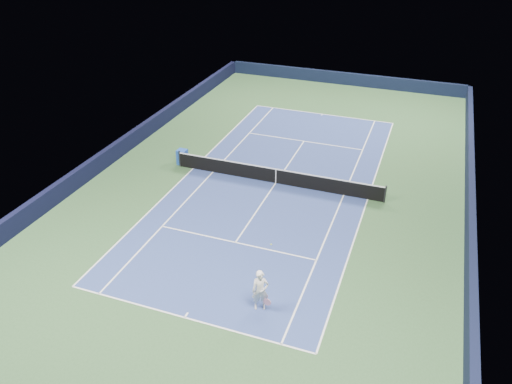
% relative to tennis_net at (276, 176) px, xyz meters
% --- Properties ---
extents(ground, '(40.00, 40.00, 0.00)m').
position_rel_tennis_net_xyz_m(ground, '(0.00, 0.00, -0.50)').
color(ground, '#2E502B').
rests_on(ground, ground).
extents(wall_far, '(22.00, 0.35, 1.10)m').
position_rel_tennis_net_xyz_m(wall_far, '(0.00, 19.82, 0.05)').
color(wall_far, black).
rests_on(wall_far, ground).
extents(wall_right, '(0.35, 40.00, 1.10)m').
position_rel_tennis_net_xyz_m(wall_right, '(10.82, 0.00, 0.05)').
color(wall_right, black).
rests_on(wall_right, ground).
extents(wall_left, '(0.35, 40.00, 1.10)m').
position_rel_tennis_net_xyz_m(wall_left, '(-10.82, 0.00, 0.05)').
color(wall_left, black).
rests_on(wall_left, ground).
extents(court_surface, '(10.97, 23.77, 0.01)m').
position_rel_tennis_net_xyz_m(court_surface, '(0.00, 0.00, -0.50)').
color(court_surface, navy).
rests_on(court_surface, ground).
extents(baseline_far, '(10.97, 0.08, 0.00)m').
position_rel_tennis_net_xyz_m(baseline_far, '(0.00, 11.88, -0.50)').
color(baseline_far, white).
rests_on(baseline_far, ground).
extents(baseline_near, '(10.97, 0.08, 0.00)m').
position_rel_tennis_net_xyz_m(baseline_near, '(0.00, -11.88, -0.50)').
color(baseline_near, white).
rests_on(baseline_near, ground).
extents(sideline_doubles_right, '(0.08, 23.77, 0.00)m').
position_rel_tennis_net_xyz_m(sideline_doubles_right, '(5.49, 0.00, -0.50)').
color(sideline_doubles_right, white).
rests_on(sideline_doubles_right, ground).
extents(sideline_doubles_left, '(0.08, 23.77, 0.00)m').
position_rel_tennis_net_xyz_m(sideline_doubles_left, '(-5.49, 0.00, -0.50)').
color(sideline_doubles_left, white).
rests_on(sideline_doubles_left, ground).
extents(sideline_singles_right, '(0.08, 23.77, 0.00)m').
position_rel_tennis_net_xyz_m(sideline_singles_right, '(4.12, 0.00, -0.50)').
color(sideline_singles_right, white).
rests_on(sideline_singles_right, ground).
extents(sideline_singles_left, '(0.08, 23.77, 0.00)m').
position_rel_tennis_net_xyz_m(sideline_singles_left, '(-4.12, 0.00, -0.50)').
color(sideline_singles_left, white).
rests_on(sideline_singles_left, ground).
extents(service_line_far, '(8.23, 0.08, 0.00)m').
position_rel_tennis_net_xyz_m(service_line_far, '(0.00, 6.40, -0.50)').
color(service_line_far, white).
rests_on(service_line_far, ground).
extents(service_line_near, '(8.23, 0.08, 0.00)m').
position_rel_tennis_net_xyz_m(service_line_near, '(0.00, -6.40, -0.50)').
color(service_line_near, white).
rests_on(service_line_near, ground).
extents(center_service_line, '(0.08, 12.80, 0.00)m').
position_rel_tennis_net_xyz_m(center_service_line, '(0.00, 0.00, -0.50)').
color(center_service_line, white).
rests_on(center_service_line, ground).
extents(center_mark_far, '(0.08, 0.30, 0.00)m').
position_rel_tennis_net_xyz_m(center_mark_far, '(0.00, 11.73, -0.50)').
color(center_mark_far, white).
rests_on(center_mark_far, ground).
extents(center_mark_near, '(0.08, 0.30, 0.00)m').
position_rel_tennis_net_xyz_m(center_mark_near, '(0.00, -11.73, -0.50)').
color(center_mark_near, white).
rests_on(center_mark_near, ground).
extents(tennis_net, '(12.90, 0.10, 1.07)m').
position_rel_tennis_net_xyz_m(tennis_net, '(0.00, 0.00, 0.00)').
color(tennis_net, black).
rests_on(tennis_net, ground).
extents(sponsor_cube, '(0.62, 0.57, 0.98)m').
position_rel_tennis_net_xyz_m(sponsor_cube, '(-6.40, 0.35, -0.01)').
color(sponsor_cube, '#1C47AC').
rests_on(sponsor_cube, ground).
extents(tennis_player, '(0.89, 1.38, 2.62)m').
position_rel_tennis_net_xyz_m(tennis_player, '(2.70, -10.29, 0.44)').
color(tennis_player, white).
rests_on(tennis_player, ground).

